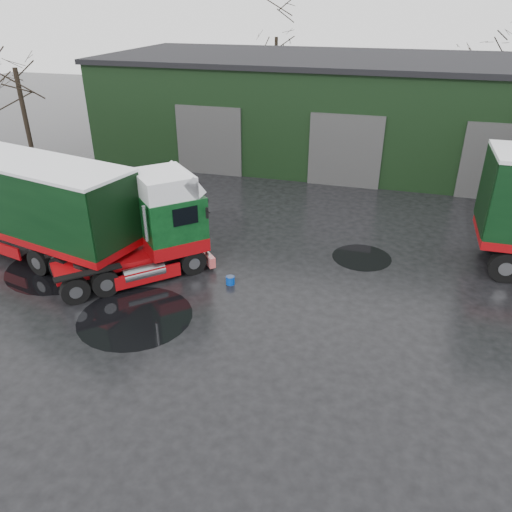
{
  "coord_description": "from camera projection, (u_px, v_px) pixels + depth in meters",
  "views": [
    {
      "loc": [
        4.8,
        -13.37,
        9.54
      ],
      "look_at": [
        0.61,
        1.12,
        1.7
      ],
      "focal_mm": 35.0,
      "sensor_mm": 36.0,
      "label": 1
    }
  ],
  "objects": [
    {
      "name": "tree_left",
      "position": [
        21.0,
        98.0,
        29.43
      ],
      "size": [
        4.4,
        4.4,
        8.5
      ],
      "primitive_type": null,
      "color": "black",
      "rests_on": "ground"
    },
    {
      "name": "warehouse",
      "position": [
        358.0,
        109.0,
        32.07
      ],
      "size": [
        32.4,
        12.4,
        6.3
      ],
      "color": "black",
      "rests_on": "ground"
    },
    {
      "name": "hero_tractor",
      "position": [
        125.0,
        229.0,
        18.34
      ],
      "size": [
        6.35,
        6.32,
        3.91
      ],
      "primitive_type": null,
      "rotation": [
        0.0,
        0.0,
        -0.79
      ],
      "color": "#0A3715",
      "rests_on": "ground"
    },
    {
      "name": "ground",
      "position": [
        230.0,
        313.0,
        16.97
      ],
      "size": [
        100.0,
        100.0,
        0.0
      ],
      "primitive_type": "plane",
      "color": "black"
    },
    {
      "name": "tree_back_a",
      "position": [
        276.0,
        61.0,
        41.83
      ],
      "size": [
        4.4,
        4.4,
        9.5
      ],
      "primitive_type": null,
      "color": "black",
      "rests_on": "ground"
    },
    {
      "name": "wash_bucket",
      "position": [
        230.0,
        280.0,
        18.6
      ],
      "size": [
        0.38,
        0.38,
        0.31
      ],
      "primitive_type": "cylinder",
      "rotation": [
        0.0,
        0.0,
        0.16
      ],
      "color": "#0735A3",
      "rests_on": "ground"
    },
    {
      "name": "puddle_0",
      "position": [
        135.0,
        317.0,
        16.74
      ],
      "size": [
        3.84,
        3.84,
        0.01
      ],
      "primitive_type": "cylinder",
      "color": "black",
      "rests_on": "ground"
    },
    {
      "name": "trailer_left",
      "position": [
        1.0,
        200.0,
        20.66
      ],
      "size": [
        13.54,
        5.66,
        4.12
      ],
      "primitive_type": null,
      "rotation": [
        0.0,
        0.0,
        1.34
      ],
      "color": "white",
      "rests_on": "ground"
    },
    {
      "name": "tree_back_b",
      "position": [
        477.0,
        82.0,
        38.35
      ],
      "size": [
        4.4,
        4.4,
        7.5
      ],
      "primitive_type": null,
      "color": "black",
      "rests_on": "ground"
    },
    {
      "name": "puddle_2",
      "position": [
        65.0,
        266.0,
        19.89
      ],
      "size": [
        4.48,
        4.48,
        0.01
      ],
      "primitive_type": "cylinder",
      "color": "black",
      "rests_on": "ground"
    },
    {
      "name": "puddle_1",
      "position": [
        362.0,
        257.0,
        20.57
      ],
      "size": [
        2.42,
        2.42,
        0.01
      ],
      "primitive_type": "cylinder",
      "color": "black",
      "rests_on": "ground"
    }
  ]
}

